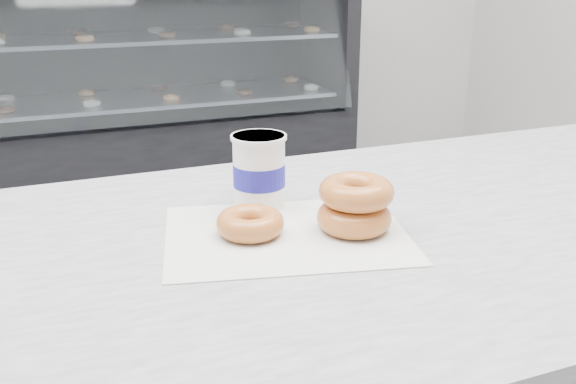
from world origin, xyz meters
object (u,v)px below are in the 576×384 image
Objects in this scene: donut_single at (250,223)px; donut_stack at (355,205)px; coffee_cup at (259,171)px; display_case at (129,115)px.

donut_stack is (0.15, -0.04, 0.02)m from donut_single.
donut_single is 0.12m from coffee_cup.
coffee_cup reaches higher than donut_stack.
donut_single is at bearing 165.43° from donut_stack.
donut_single is 0.84× the size of coffee_cup.
coffee_cup is (-0.15, -2.58, 0.47)m from display_case.
coffee_cup is at bearing 123.45° from donut_stack.
display_case is 17.01× the size of donut_stack.
donut_single is (-0.20, -2.69, 0.43)m from display_case.
donut_single is at bearing -94.29° from display_case.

